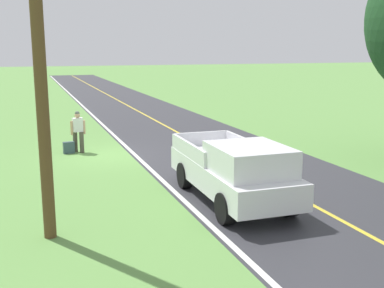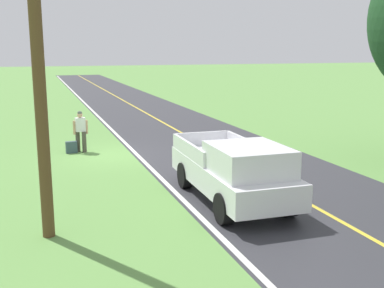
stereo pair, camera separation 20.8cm
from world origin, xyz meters
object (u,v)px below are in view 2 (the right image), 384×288
hitchhiker_walking (80,129)px  pickup_truck_passing (235,170)px  utility_pole_roadside (39,80)px  suitcase_carried (71,147)px

hitchhiker_walking → pickup_truck_passing: pickup_truck_passing is taller
hitchhiker_walking → utility_pole_roadside: bearing=79.6°
pickup_truck_passing → utility_pole_roadside: size_ratio=0.75×
hitchhiker_walking → pickup_truck_passing: (-3.43, 8.28, -0.01)m
suitcase_carried → pickup_truck_passing: 9.05m
hitchhiker_walking → suitcase_carried: (0.41, 0.12, -0.74)m
pickup_truck_passing → utility_pole_roadside: bearing=9.2°
utility_pole_roadside → pickup_truck_passing: bearing=-170.8°
pickup_truck_passing → suitcase_carried: bearing=-64.8°
suitcase_carried → utility_pole_roadside: 9.69m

